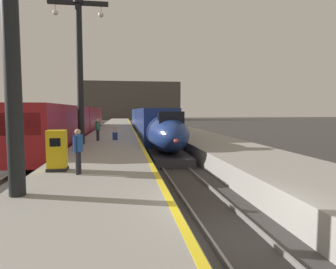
{
  "coord_description": "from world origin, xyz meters",
  "views": [
    {
      "loc": [
        -2.94,
        -7.01,
        3.42
      ],
      "look_at": [
        -0.02,
        12.44,
        1.8
      ],
      "focal_mm": 31.43,
      "sensor_mm": 36.0,
      "label": 1
    }
  ],
  "objects": [
    {
      "name": "ground_plane",
      "position": [
        0.0,
        0.0,
        0.0
      ],
      "size": [
        260.0,
        260.0,
        0.0
      ],
      "primitive_type": "plane",
      "color": "#33302D"
    },
    {
      "name": "platform_left",
      "position": [
        -4.05,
        24.75,
        0.53
      ],
      "size": [
        4.8,
        110.0,
        1.05
      ],
      "primitive_type": "cube",
      "color": "gray",
      "rests_on": "ground"
    },
    {
      "name": "platform_right",
      "position": [
        4.05,
        24.75,
        0.53
      ],
      "size": [
        4.8,
        110.0,
        1.05
      ],
      "primitive_type": "cube",
      "color": "gray",
      "rests_on": "ground"
    },
    {
      "name": "platform_left_safety_stripe",
      "position": [
        -1.77,
        24.75,
        1.05
      ],
      "size": [
        0.2,
        107.8,
        0.01
      ],
      "primitive_type": "cube",
      "color": "yellow",
      "rests_on": "platform_left"
    },
    {
      "name": "rail_main_left",
      "position": [
        -0.75,
        27.5,
        0.06
      ],
      "size": [
        0.08,
        110.0,
        0.12
      ],
      "primitive_type": "cube",
      "color": "slate",
      "rests_on": "ground"
    },
    {
      "name": "rail_main_right",
      "position": [
        0.75,
        27.5,
        0.06
      ],
      "size": [
        0.08,
        110.0,
        0.12
      ],
      "primitive_type": "cube",
      "color": "slate",
      "rests_on": "ground"
    },
    {
      "name": "rail_secondary_left",
      "position": [
        -8.85,
        27.5,
        0.06
      ],
      "size": [
        0.08,
        110.0,
        0.12
      ],
      "primitive_type": "cube",
      "color": "slate",
      "rests_on": "ground"
    },
    {
      "name": "rail_secondary_right",
      "position": [
        -7.35,
        27.5,
        0.06
      ],
      "size": [
        0.08,
        110.0,
        0.12
      ],
      "primitive_type": "cube",
      "color": "slate",
      "rests_on": "ground"
    },
    {
      "name": "highspeed_train_main",
      "position": [
        0.0,
        28.19,
        1.92
      ],
      "size": [
        2.92,
        38.47,
        3.6
      ],
      "color": "navy",
      "rests_on": "ground"
    },
    {
      "name": "regional_train_adjacent",
      "position": [
        -8.1,
        26.22,
        2.13
      ],
      "size": [
        2.85,
        36.6,
        3.8
      ],
      "color": "maroon",
      "rests_on": "ground"
    },
    {
      "name": "station_column_mid",
      "position": [
        -5.9,
        14.16,
        6.93
      ],
      "size": [
        4.0,
        0.68,
        9.86
      ],
      "color": "black",
      "rests_on": "platform_left"
    },
    {
      "name": "passenger_near_edge",
      "position": [
        -4.98,
        16.52,
        2.04
      ],
      "size": [
        0.39,
        0.49,
        1.69
      ],
      "color": "#23232D",
      "rests_on": "platform_left"
    },
    {
      "name": "passenger_mid_platform",
      "position": [
        -4.63,
        4.13,
        2.04
      ],
      "size": [
        0.33,
        0.54,
        1.69
      ],
      "color": "#23232D",
      "rests_on": "platform_left"
    },
    {
      "name": "rolling_suitcase",
      "position": [
        -3.66,
        16.81,
        1.35
      ],
      "size": [
        0.4,
        0.22,
        0.98
      ],
      "color": "navy",
      "rests_on": "platform_left"
    },
    {
      "name": "ticket_machine_yellow",
      "position": [
        -5.55,
        4.93,
        1.79
      ],
      "size": [
        0.76,
        0.62,
        1.6
      ],
      "color": "yellow",
      "rests_on": "platform_left"
    },
    {
      "name": "terminus_back_wall",
      "position": [
        0.0,
        102.0,
        7.0
      ],
      "size": [
        36.0,
        2.0,
        14.0
      ],
      "primitive_type": "cube",
      "color": "#4C4742",
      "rests_on": "ground"
    }
  ]
}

